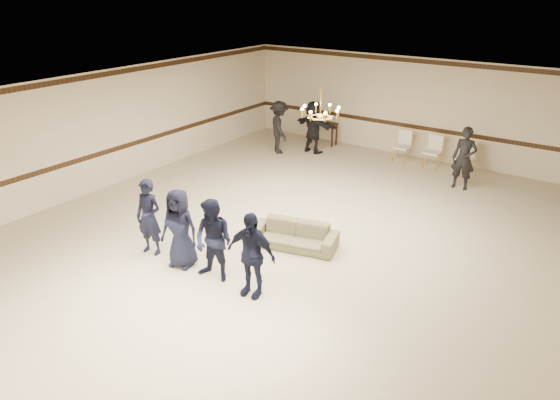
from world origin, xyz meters
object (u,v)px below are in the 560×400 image
at_px(boy_b, 180,228).
at_px(banquet_chair_mid, 433,152).
at_px(boy_a, 149,217).
at_px(banquet_chair_left, 402,146).
at_px(chandelier, 321,103).
at_px(adult_right, 464,158).
at_px(boy_c, 214,241).
at_px(console_table, 324,133).
at_px(settee, 294,235).
at_px(adult_left, 279,127).
at_px(adult_mid, 313,127).
at_px(boy_d, 251,254).
at_px(banquet_chair_right, 465,158).

distance_m(boy_b, banquet_chair_mid, 8.93).
relative_size(boy_a, banquet_chair_left, 1.65).
height_order(chandelier, adult_right, chandelier).
distance_m(chandelier, adult_right, 5.05).
relative_size(boy_c, banquet_chair_mid, 1.65).
bearing_deg(console_table, boy_c, -72.76).
height_order(boy_b, settee, boy_b).
height_order(adult_left, adult_mid, same).
height_order(chandelier, banquet_chair_left, chandelier).
relative_size(boy_d, adult_mid, 0.94).
bearing_deg(banquet_chair_right, adult_mid, -165.78).
relative_size(boy_c, adult_mid, 0.94).
xyz_separation_m(boy_d, banquet_chair_left, (-0.65, 8.66, -0.33)).
distance_m(boy_c, settee, 2.10).
relative_size(adult_left, adult_mid, 1.00).
height_order(banquet_chair_mid, banquet_chair_right, same).
bearing_deg(banquet_chair_right, chandelier, -105.93).
relative_size(boy_d, adult_right, 0.94).
relative_size(adult_left, banquet_chair_mid, 1.74).
bearing_deg(banquet_chair_right, console_table, -177.51).
distance_m(boy_c, adult_mid, 8.27).
xyz_separation_m(chandelier, boy_d, (0.64, -3.41, -2.05)).
bearing_deg(adult_right, boy_b, -116.25).
height_order(boy_b, banquet_chair_right, boy_b).
bearing_deg(boy_c, adult_mid, 103.60).
height_order(adult_right, banquet_chair_mid, adult_right).
xyz_separation_m(settee, banquet_chair_mid, (0.70, 6.71, 0.23)).
relative_size(banquet_chair_left, banquet_chair_mid, 1.00).
xyz_separation_m(boy_c, banquet_chair_right, (2.25, 8.66, -0.33)).
bearing_deg(boy_c, adult_right, 66.76).
distance_m(banquet_chair_left, banquet_chair_right, 2.00).
relative_size(chandelier, adult_right, 0.54).
xyz_separation_m(boy_b, banquet_chair_left, (1.15, 8.66, -0.33)).
xyz_separation_m(boy_c, adult_mid, (-2.59, 7.86, 0.05)).
bearing_deg(chandelier, settee, -78.96).
distance_m(boy_d, banquet_chair_right, 8.77).
height_order(chandelier, adult_mid, chandelier).
height_order(boy_a, boy_c, same).
bearing_deg(boy_d, adult_left, 114.09).
bearing_deg(adult_left, boy_a, 144.27).
height_order(boy_b, adult_left, adult_left).
bearing_deg(banquet_chair_mid, adult_mid, -167.03).
bearing_deg(boy_d, adult_mid, 106.52).
height_order(boy_a, settee, boy_a).
relative_size(boy_a, adult_mid, 0.94).
distance_m(adult_right, console_table, 5.46).
height_order(adult_right, console_table, adult_right).
bearing_deg(banquet_chair_left, settee, -87.17).
bearing_deg(boy_a, banquet_chair_mid, 60.78).
distance_m(boy_a, banquet_chair_left, 8.91).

